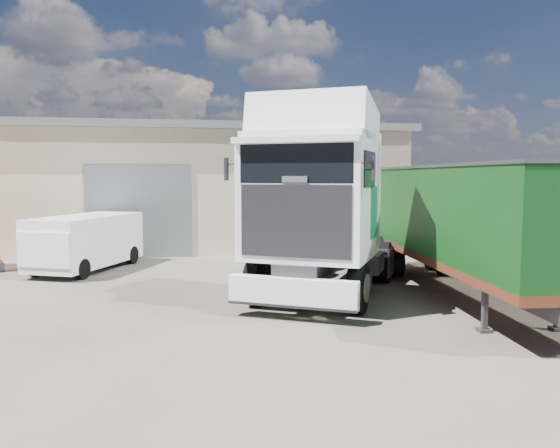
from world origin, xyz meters
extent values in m
plane|color=black|center=(0.00, 0.00, 0.00)|extent=(120.00, 120.00, 0.00)
cube|color=beige|center=(-6.00, 16.00, 2.50)|extent=(30.00, 12.00, 5.00)
cube|color=#505254|center=(-6.00, 16.00, 5.15)|extent=(30.60, 12.60, 0.30)
cube|color=#505254|center=(-2.00, 9.98, 1.80)|extent=(4.00, 0.08, 3.60)
cube|color=#505254|center=(-6.00, 16.00, 5.35)|extent=(30.60, 0.40, 0.15)
cube|color=#953E25|center=(11.50, 6.00, 1.25)|extent=(0.35, 26.00, 2.50)
cylinder|color=black|center=(2.61, 0.90, 0.61)|extent=(3.05, 2.40, 1.21)
cylinder|color=black|center=(4.50, 4.42, 0.61)|extent=(3.10, 2.43, 1.21)
cylinder|color=black|center=(5.26, 5.83, 0.61)|extent=(3.10, 2.43, 1.21)
cube|color=#2D2D30|center=(3.91, 3.31, 1.03)|extent=(4.48, 7.13, 0.34)
cube|color=white|center=(2.10, -0.06, 0.63)|extent=(2.70, 1.63, 0.63)
cube|color=white|center=(2.80, 1.25, 2.60)|extent=(3.76, 3.67, 2.80)
cube|color=black|center=(2.18, 0.09, 2.17)|extent=(2.25, 1.25, 1.60)
cube|color=black|center=(2.19, 0.11, 3.43)|extent=(2.29, 1.27, 0.86)
cube|color=white|center=(2.91, 1.45, 4.40)|extent=(3.55, 3.29, 1.40)
cube|color=#0C5539|center=(1.75, 2.33, 2.29)|extent=(0.42, 0.76, 1.26)
cube|color=#0C5539|center=(4.28, 0.97, 2.29)|extent=(0.42, 0.76, 1.26)
cylinder|color=#2D2D30|center=(4.61, 4.62, 1.27)|extent=(1.70, 1.70, 0.14)
cube|color=#2D2D30|center=(5.77, -1.56, 0.47)|extent=(0.28, 0.28, 0.94)
cube|color=#2D2D30|center=(7.31, -1.69, 0.47)|extent=(0.28, 0.28, 0.94)
cylinder|color=black|center=(7.13, 5.07, 0.45)|extent=(2.25, 1.09, 0.91)
cube|color=#2D2D30|center=(6.83, 1.62, 0.77)|extent=(1.58, 10.29, 0.30)
cube|color=#512112|center=(6.83, 1.62, 1.05)|extent=(3.03, 10.42, 0.21)
cube|color=black|center=(6.83, 1.62, 2.27)|extent=(3.03, 10.42, 2.23)
cube|color=#2D2D30|center=(6.83, 1.62, 3.40)|extent=(3.08, 10.48, 0.07)
cylinder|color=black|center=(-4.13, 6.06, 0.32)|extent=(1.95, 1.31, 0.64)
cylinder|color=black|center=(-2.93, 8.90, 0.32)|extent=(1.95, 1.31, 0.64)
cube|color=white|center=(-3.53, 7.48, 1.01)|extent=(3.41, 4.80, 1.64)
cube|color=white|center=(-4.25, 5.80, 0.96)|extent=(1.98, 1.49, 1.06)
cube|color=black|center=(-4.17, 5.98, 1.49)|extent=(1.58, 0.73, 0.58)
camera|label=1|loc=(-0.09, -11.56, 3.15)|focal=35.00mm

